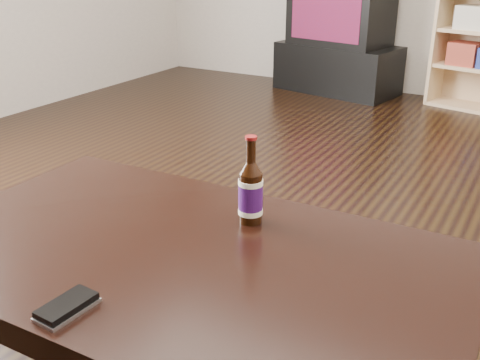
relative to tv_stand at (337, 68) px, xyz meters
The scene contains 6 objects.
floor 2.88m from the tv_stand, 75.19° to the right, with size 5.00×6.00×0.01m, color black.
tv_stand is the anchor object (origin of this frame).
tv 0.47m from the tv_stand, 100.95° to the right, with size 0.81×0.59×0.56m.
coffee_table 3.63m from the tv_stand, 75.12° to the right, with size 1.28×0.76×0.48m.
beer_bottle 3.46m from the tv_stand, 73.24° to the right, with size 0.08×0.08×0.22m.
phone 3.91m from the tv_stand, 77.04° to the right, with size 0.07×0.12×0.02m.
Camera 1 is at (0.86, -1.62, 1.11)m, focal length 42.00 mm.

